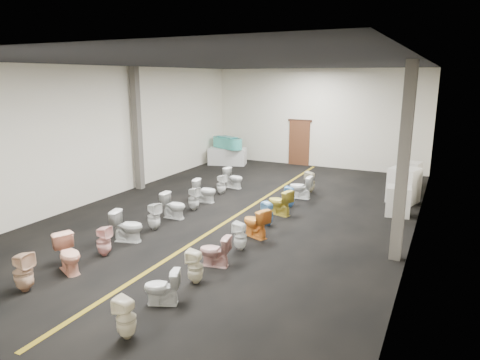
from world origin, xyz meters
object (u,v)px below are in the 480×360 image
(toilet_right_2, at_px, (195,267))
(toilet_right_6, at_px, (268,214))
(toilet_left_3, at_px, (104,241))
(toilet_left_2, at_px, (69,254))
(toilet_left_5, at_px, (154,216))
(display_table, at_px, (227,156))
(toilet_left_9, at_px, (221,184))
(toilet_left_10, at_px, (234,178))
(toilet_right_3, at_px, (215,251))
(appliance_crate_a, at_px, (398,201))
(appliance_crate_c, at_px, (407,183))
(toilet_left_1, at_px, (23,272))
(toilet_right_10, at_px, (310,182))
(toilet_left_7, at_px, (194,199))
(appliance_crate_d, at_px, (410,174))
(toilet_right_9, at_px, (301,187))
(toilet_right_5, at_px, (255,222))
(appliance_crate_b, at_px, (404,185))
(toilet_right_0, at_px, (126,318))
(bathtub, at_px, (227,142))
(toilet_left_6, at_px, (174,206))
(toilet_left_8, at_px, (205,191))
(toilet_right_7, at_px, (280,202))
(toilet_right_8, at_px, (290,197))
(toilet_right_4, at_px, (240,236))
(toilet_right_1, at_px, (162,287))

(toilet_right_2, height_order, toilet_right_6, toilet_right_2)
(toilet_right_6, bearing_deg, toilet_left_3, -12.04)
(toilet_left_2, relative_size, toilet_right_2, 1.13)
(toilet_left_5, bearing_deg, display_table, 26.54)
(toilet_left_9, height_order, toilet_left_10, toilet_left_10)
(toilet_right_2, xyz_separation_m, toilet_right_3, (-0.04, 0.89, -0.00))
(appliance_crate_a, height_order, toilet_left_2, appliance_crate_a)
(appliance_crate_c, relative_size, toilet_left_1, 0.93)
(toilet_left_3, relative_size, toilet_right_10, 0.94)
(appliance_crate_c, height_order, toilet_left_9, appliance_crate_c)
(toilet_left_1, distance_m, toilet_left_7, 5.97)
(appliance_crate_d, xyz_separation_m, toilet_left_10, (-6.00, -3.28, -0.09))
(toilet_left_7, xyz_separation_m, toilet_right_9, (2.60, 2.82, 0.02))
(toilet_left_7, bearing_deg, toilet_right_5, -106.06)
(appliance_crate_b, xyz_separation_m, toilet_right_9, (-3.26, -1.06, -0.19))
(toilet_left_3, xyz_separation_m, toilet_right_0, (2.69, -2.33, -0.01))
(appliance_crate_c, bearing_deg, bathtub, 167.77)
(toilet_left_5, height_order, toilet_left_9, toilet_left_5)
(toilet_left_9, bearing_deg, toilet_left_6, -167.65)
(appliance_crate_a, xyz_separation_m, appliance_crate_c, (0.00, 2.79, -0.07))
(toilet_left_6, xyz_separation_m, toilet_right_2, (2.80, -3.26, -0.03))
(toilet_right_6, xyz_separation_m, toilet_right_9, (-0.06, 3.10, 0.05))
(toilet_left_8, bearing_deg, toilet_right_3, -155.50)
(toilet_right_7, bearing_deg, toilet_right_8, -164.38)
(appliance_crate_a, xyz_separation_m, toilet_right_0, (-3.16, -8.64, -0.09))
(toilet_left_1, height_order, toilet_right_6, toilet_left_1)
(toilet_right_6, relative_size, toilet_right_9, 0.87)
(toilet_right_8, bearing_deg, toilet_right_9, 178.58)
(appliance_crate_d, distance_m, toilet_right_8, 5.68)
(toilet_right_3, height_order, toilet_right_7, toilet_right_7)
(appliance_crate_a, height_order, toilet_left_8, appliance_crate_a)
(toilet_left_7, bearing_deg, toilet_right_7, -64.68)
(toilet_right_0, bearing_deg, toilet_right_2, 178.86)
(appliance_crate_d, relative_size, toilet_right_9, 1.19)
(toilet_left_6, height_order, toilet_left_7, toilet_left_6)
(appliance_crate_b, bearing_deg, toilet_right_8, -145.88)
(toilet_right_0, relative_size, toilet_right_5, 0.89)
(toilet_left_9, bearing_deg, appliance_crate_d, -42.44)
(toilet_left_2, distance_m, toilet_left_6, 4.02)
(appliance_crate_d, bearing_deg, toilet_right_4, -110.03)
(toilet_left_10, relative_size, toilet_right_10, 0.98)
(toilet_left_6, xyz_separation_m, toilet_left_10, (-0.02, 3.97, -0.00))
(toilet_left_7, bearing_deg, toilet_right_9, -34.03)
(toilet_left_7, bearing_deg, appliance_crate_b, -47.82)
(toilet_left_8, xyz_separation_m, toilet_left_10, (0.01, 2.11, -0.01))
(toilet_left_2, xyz_separation_m, toilet_left_9, (-0.07, 7.00, -0.05))
(toilet_left_2, height_order, toilet_right_4, toilet_left_2)
(toilet_left_5, xyz_separation_m, toilet_right_1, (2.60, -3.17, -0.05))
(toilet_left_3, xyz_separation_m, toilet_left_6, (-0.13, 3.05, 0.02))
(display_table, relative_size, toilet_left_1, 2.15)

